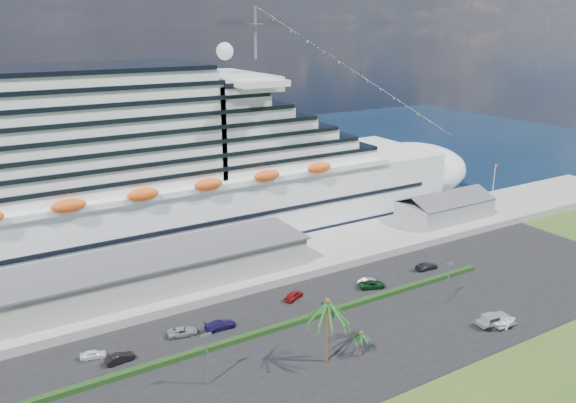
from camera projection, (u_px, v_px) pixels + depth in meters
ground at (393, 356)px, 88.69m from camera, size 420.00×420.00×0.00m
asphalt_lot at (351, 325)px, 97.67m from camera, size 140.00×38.00×0.12m
wharf at (270, 262)px, 121.14m from camera, size 240.00×20.00×1.80m
water at (144, 174)px, 195.03m from camera, size 420.00×160.00×0.02m
cruise_ship at (133, 180)px, 125.46m from camera, size 191.00×38.00×54.00m
terminal_building at (156, 270)px, 107.68m from camera, size 61.00×15.00×6.30m
port_shed at (445, 208)px, 145.46m from camera, size 24.00×12.31×7.37m
flagpole at (494, 184)px, 153.09m from camera, size 1.08×0.16×12.00m
hedge at (297, 322)px, 97.70m from camera, size 88.00×1.10×0.90m
lamp_post_left at (207, 353)px, 79.94m from camera, size 1.60×0.35×8.27m
lamp_post_right at (449, 278)px, 103.37m from camera, size 1.60×0.35×8.27m
palm_tall at (327, 309)px, 84.28m from camera, size 8.82×8.82×11.13m
palm_short at (361, 336)px, 87.42m from camera, size 3.53×3.53×4.56m
parked_car_0 at (93, 354)px, 87.62m from camera, size 4.20×2.50×1.34m
parked_car_1 at (120, 358)px, 86.55m from camera, size 4.61×1.92×1.48m
parked_car_2 at (183, 332)px, 94.03m from camera, size 5.28×3.14×1.38m
parked_car_3 at (220, 325)px, 96.01m from camera, size 5.56×2.45×1.59m
parked_car_4 at (294, 295)px, 106.40m from camera, size 4.89×3.56×1.55m
parked_car_5 at (367, 281)px, 112.58m from camera, size 3.88×1.40×1.27m
parked_car_6 at (372, 284)px, 110.90m from camera, size 5.82×4.19×1.47m
parked_car_7 at (427, 266)px, 119.19m from camera, size 5.34×2.45×1.51m
pickup_truck at (493, 319)px, 96.92m from camera, size 6.31×2.89×2.15m
boat_trailer at (505, 322)px, 96.35m from camera, size 5.77×3.81×1.65m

